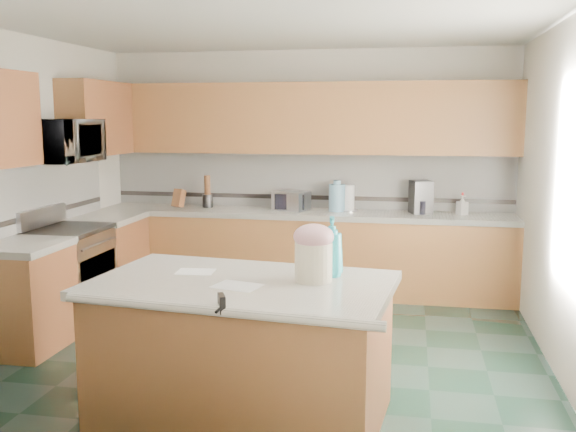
% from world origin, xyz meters
% --- Properties ---
extents(floor, '(4.60, 4.60, 0.00)m').
position_xyz_m(floor, '(0.00, 0.00, 0.00)').
color(floor, black).
rests_on(floor, ground).
extents(ceiling, '(4.60, 4.60, 0.00)m').
position_xyz_m(ceiling, '(0.00, 0.00, 2.70)').
color(ceiling, white).
rests_on(ceiling, ground).
extents(wall_back, '(4.60, 0.04, 2.70)m').
position_xyz_m(wall_back, '(0.00, 2.32, 1.35)').
color(wall_back, silver).
rests_on(wall_back, ground).
extents(wall_front, '(4.60, 0.04, 2.70)m').
position_xyz_m(wall_front, '(0.00, -2.32, 1.35)').
color(wall_front, silver).
rests_on(wall_front, ground).
extents(wall_left, '(0.04, 4.60, 2.70)m').
position_xyz_m(wall_left, '(-2.32, 0.00, 1.35)').
color(wall_left, silver).
rests_on(wall_left, ground).
extents(wall_right, '(0.04, 4.60, 2.70)m').
position_xyz_m(wall_right, '(2.32, 0.00, 1.35)').
color(wall_right, silver).
rests_on(wall_right, ground).
extents(back_base_cab, '(4.60, 0.60, 0.86)m').
position_xyz_m(back_base_cab, '(0.00, 2.00, 0.43)').
color(back_base_cab, '#4E2716').
rests_on(back_base_cab, ground).
extents(back_countertop, '(4.60, 0.64, 0.06)m').
position_xyz_m(back_countertop, '(0.00, 2.00, 0.89)').
color(back_countertop, white).
rests_on(back_countertop, back_base_cab).
extents(back_upper_cab, '(4.60, 0.33, 0.78)m').
position_xyz_m(back_upper_cab, '(0.00, 2.13, 1.94)').
color(back_upper_cab, '#4E2716').
rests_on(back_upper_cab, wall_back).
extents(back_backsplash, '(4.60, 0.02, 0.63)m').
position_xyz_m(back_backsplash, '(0.00, 2.29, 1.24)').
color(back_backsplash, silver).
rests_on(back_backsplash, back_countertop).
extents(back_accent_band, '(4.60, 0.01, 0.05)m').
position_xyz_m(back_accent_band, '(0.00, 2.28, 1.04)').
color(back_accent_band, black).
rests_on(back_accent_band, back_countertop).
extents(left_base_cab_rear, '(0.60, 0.82, 0.86)m').
position_xyz_m(left_base_cab_rear, '(-2.00, 1.29, 0.43)').
color(left_base_cab_rear, '#4E2716').
rests_on(left_base_cab_rear, ground).
extents(left_counter_rear, '(0.64, 0.82, 0.06)m').
position_xyz_m(left_counter_rear, '(-2.00, 1.29, 0.89)').
color(left_counter_rear, white).
rests_on(left_counter_rear, left_base_cab_rear).
extents(left_base_cab_front, '(0.60, 0.72, 0.86)m').
position_xyz_m(left_base_cab_front, '(-2.00, -0.24, 0.43)').
color(left_base_cab_front, '#4E2716').
rests_on(left_base_cab_front, ground).
extents(left_counter_front, '(0.64, 0.72, 0.06)m').
position_xyz_m(left_counter_front, '(-2.00, -0.24, 0.89)').
color(left_counter_front, white).
rests_on(left_counter_front, left_base_cab_front).
extents(left_backsplash, '(0.02, 2.30, 0.63)m').
position_xyz_m(left_backsplash, '(-2.29, 0.55, 1.24)').
color(left_backsplash, silver).
rests_on(left_backsplash, wall_left).
extents(left_accent_band, '(0.01, 2.30, 0.05)m').
position_xyz_m(left_accent_band, '(-2.28, 0.55, 1.04)').
color(left_accent_band, black).
rests_on(left_accent_band, wall_left).
extents(left_upper_cab_rear, '(0.33, 1.09, 0.78)m').
position_xyz_m(left_upper_cab_rear, '(-2.13, 1.42, 1.94)').
color(left_upper_cab_rear, '#4E2716').
rests_on(left_upper_cab_rear, wall_left).
extents(range_body, '(0.60, 0.76, 0.88)m').
position_xyz_m(range_body, '(-2.00, 0.50, 0.44)').
color(range_body, '#B7B7BC').
rests_on(range_body, ground).
extents(range_oven_door, '(0.02, 0.68, 0.55)m').
position_xyz_m(range_oven_door, '(-1.71, 0.50, 0.40)').
color(range_oven_door, black).
rests_on(range_oven_door, range_body).
extents(range_cooktop, '(0.62, 0.78, 0.04)m').
position_xyz_m(range_cooktop, '(-2.00, 0.50, 0.90)').
color(range_cooktop, black).
rests_on(range_cooktop, range_body).
extents(range_handle, '(0.02, 0.66, 0.02)m').
position_xyz_m(range_handle, '(-1.68, 0.50, 0.78)').
color(range_handle, '#B7B7BC').
rests_on(range_handle, range_body).
extents(range_backguard, '(0.06, 0.76, 0.18)m').
position_xyz_m(range_backguard, '(-2.26, 0.50, 1.02)').
color(range_backguard, '#B7B7BC').
rests_on(range_backguard, range_body).
extents(microwave, '(0.50, 0.73, 0.41)m').
position_xyz_m(microwave, '(-2.00, 0.50, 1.73)').
color(microwave, '#B7B7BC').
rests_on(microwave, wall_left).
extents(island_base, '(1.90, 1.21, 0.86)m').
position_xyz_m(island_base, '(0.13, -1.09, 0.43)').
color(island_base, '#4E2716').
rests_on(island_base, ground).
extents(island_top, '(2.01, 1.32, 0.06)m').
position_xyz_m(island_top, '(0.13, -1.09, 0.89)').
color(island_top, white).
rests_on(island_top, island_base).
extents(island_bullnose, '(1.90, 0.26, 0.06)m').
position_xyz_m(island_bullnose, '(0.13, -1.65, 0.89)').
color(island_bullnose, white).
rests_on(island_bullnose, island_base).
extents(treat_jar, '(0.31, 0.31, 0.25)m').
position_xyz_m(treat_jar, '(0.58, -1.01, 1.05)').
color(treat_jar, beige).
rests_on(treat_jar, island_top).
extents(treat_jar_lid, '(0.26, 0.26, 0.16)m').
position_xyz_m(treat_jar_lid, '(0.58, -1.01, 1.21)').
color(treat_jar_lid, pink).
rests_on(treat_jar_lid, treat_jar).
extents(treat_jar_knob, '(0.09, 0.03, 0.03)m').
position_xyz_m(treat_jar_knob, '(0.58, -1.01, 1.26)').
color(treat_jar_knob, tan).
rests_on(treat_jar_knob, treat_jar_lid).
extents(treat_jar_knob_end_l, '(0.05, 0.05, 0.05)m').
position_xyz_m(treat_jar_knob_end_l, '(0.54, -1.01, 1.26)').
color(treat_jar_knob_end_l, tan).
rests_on(treat_jar_knob_end_l, treat_jar_lid).
extents(treat_jar_knob_end_r, '(0.05, 0.05, 0.05)m').
position_xyz_m(treat_jar_knob_end_r, '(0.62, -1.01, 1.26)').
color(treat_jar_knob_end_r, tan).
rests_on(treat_jar_knob_end_r, treat_jar_lid).
extents(soap_bottle_island, '(0.18, 0.18, 0.40)m').
position_xyz_m(soap_bottle_island, '(0.68, -0.86, 1.12)').
color(soap_bottle_island, teal).
rests_on(soap_bottle_island, island_top).
extents(paper_sheet_a, '(0.33, 0.28, 0.00)m').
position_xyz_m(paper_sheet_a, '(0.13, -1.23, 0.92)').
color(paper_sheet_a, white).
rests_on(paper_sheet_a, island_top).
extents(paper_sheet_b, '(0.27, 0.21, 0.00)m').
position_xyz_m(paper_sheet_b, '(-0.24, -0.92, 0.92)').
color(paper_sheet_b, white).
rests_on(paper_sheet_b, island_top).
extents(clamp_body, '(0.08, 0.11, 0.10)m').
position_xyz_m(clamp_body, '(0.16, -1.63, 0.93)').
color(clamp_body, black).
rests_on(clamp_body, island_top).
extents(clamp_handle, '(0.02, 0.08, 0.02)m').
position_xyz_m(clamp_handle, '(0.16, -1.70, 0.91)').
color(clamp_handle, black).
rests_on(clamp_handle, island_top).
extents(knife_block, '(0.15, 0.18, 0.22)m').
position_xyz_m(knife_block, '(-1.47, 2.05, 1.02)').
color(knife_block, '#472814').
rests_on(knife_block, back_countertop).
extents(utensil_crock, '(0.12, 0.12, 0.15)m').
position_xyz_m(utensil_crock, '(-1.13, 2.08, 1.00)').
color(utensil_crock, black).
rests_on(utensil_crock, back_countertop).
extents(utensil_bundle, '(0.07, 0.07, 0.22)m').
position_xyz_m(utensil_bundle, '(-1.13, 2.08, 1.18)').
color(utensil_bundle, '#472814').
rests_on(utensil_bundle, utensil_crock).
extents(toaster_oven, '(0.44, 0.38, 0.21)m').
position_xyz_m(toaster_oven, '(-0.14, 2.05, 1.03)').
color(toaster_oven, '#B7B7BC').
rests_on(toaster_oven, back_countertop).
extents(toaster_oven_door, '(0.33, 0.01, 0.17)m').
position_xyz_m(toaster_oven_door, '(-0.14, 1.93, 1.03)').
color(toaster_oven_door, black).
rests_on(toaster_oven_door, toaster_oven).
extents(paper_towel, '(0.13, 0.13, 0.29)m').
position_xyz_m(paper_towel, '(0.50, 2.10, 1.06)').
color(paper_towel, white).
rests_on(paper_towel, back_countertop).
extents(paper_towel_base, '(0.19, 0.19, 0.01)m').
position_xyz_m(paper_towel_base, '(0.50, 2.10, 0.93)').
color(paper_towel_base, '#B7B7BC').
rests_on(paper_towel_base, back_countertop).
extents(water_jug, '(0.18, 0.18, 0.30)m').
position_xyz_m(water_jug, '(0.37, 2.06, 1.07)').
color(water_jug, '#689DBD').
rests_on(water_jug, back_countertop).
extents(water_jug_neck, '(0.09, 0.09, 0.04)m').
position_xyz_m(water_jug_neck, '(0.37, 2.06, 1.24)').
color(water_jug_neck, '#689DBD').
rests_on(water_jug_neck, water_jug).
extents(coffee_maker, '(0.27, 0.28, 0.36)m').
position_xyz_m(coffee_maker, '(1.28, 2.08, 1.10)').
color(coffee_maker, black).
rests_on(coffee_maker, back_countertop).
extents(coffee_carafe, '(0.15, 0.15, 0.15)m').
position_xyz_m(coffee_carafe, '(1.28, 2.03, 0.99)').
color(coffee_carafe, black).
rests_on(coffee_carafe, back_countertop).
extents(soap_bottle_back, '(0.13, 0.13, 0.21)m').
position_xyz_m(soap_bottle_back, '(1.72, 2.05, 1.02)').
color(soap_bottle_back, white).
rests_on(soap_bottle_back, back_countertop).
extents(soap_back_cap, '(0.02, 0.02, 0.03)m').
position_xyz_m(soap_back_cap, '(1.72, 2.05, 1.14)').
color(soap_back_cap, red).
rests_on(soap_back_cap, soap_bottle_back).
extents(window_light_proxy, '(0.02, 1.40, 1.10)m').
position_xyz_m(window_light_proxy, '(2.29, -0.20, 1.50)').
color(window_light_proxy, white).
rests_on(window_light_proxy, wall_right).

